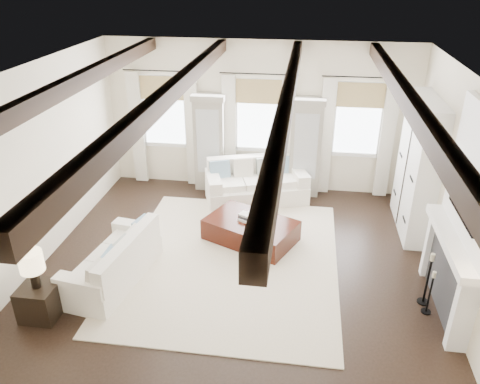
# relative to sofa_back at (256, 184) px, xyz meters

# --- Properties ---
(ground) EXTENTS (7.50, 7.50, 0.00)m
(ground) POSITION_rel_sofa_back_xyz_m (-0.03, -3.08, -0.35)
(ground) COLOR black
(ground) RESTS_ON ground
(room_shell) EXTENTS (6.54, 7.54, 3.22)m
(room_shell) POSITION_rel_sofa_back_xyz_m (0.71, -2.18, 1.53)
(room_shell) COLOR white
(room_shell) RESTS_ON ground
(area_rug) EXTENTS (3.60, 4.29, 0.02)m
(area_rug) POSITION_rel_sofa_back_xyz_m (-0.17, -2.34, -0.34)
(area_rug) COLOR beige
(area_rug) RESTS_ON ground
(sofa_back) EXTENTS (2.26, 1.55, 0.89)m
(sofa_back) POSITION_rel_sofa_back_xyz_m (0.00, 0.00, 0.00)
(sofa_back) COLOR white
(sofa_back) RESTS_ON ground
(sofa_left) EXTENTS (1.11, 1.95, 0.79)m
(sofa_left) POSITION_rel_sofa_back_xyz_m (-1.87, -3.12, -0.03)
(sofa_left) COLOR white
(sofa_left) RESTS_ON ground
(ottoman) EXTENTS (1.81, 1.53, 0.41)m
(ottoman) POSITION_rel_sofa_back_xyz_m (0.10, -1.64, -0.15)
(ottoman) COLOR black
(ottoman) RESTS_ON ground
(tray) EXTENTS (0.61, 0.55, 0.04)m
(tray) POSITION_rel_sofa_back_xyz_m (0.17, -1.61, 0.07)
(tray) COLOR white
(tray) RESTS_ON ottoman
(book_lower) EXTENTS (0.32, 0.29, 0.04)m
(book_lower) POSITION_rel_sofa_back_xyz_m (0.02, -1.62, 0.11)
(book_lower) COLOR #262628
(book_lower) RESTS_ON tray
(book_upper) EXTENTS (0.27, 0.25, 0.03)m
(book_upper) POSITION_rel_sofa_back_xyz_m (-0.00, -1.59, 0.15)
(book_upper) COLOR beige
(book_upper) RESTS_ON book_lower
(book_loose) EXTENTS (0.29, 0.26, 0.03)m
(book_loose) POSITION_rel_sofa_back_xyz_m (0.40, -1.92, 0.07)
(book_loose) COLOR #262628
(book_loose) RESTS_ON ottoman
(side_table_front) EXTENTS (0.51, 0.51, 0.51)m
(side_table_front) POSITION_rel_sofa_back_xyz_m (-2.61, -4.07, -0.10)
(side_table_front) COLOR black
(side_table_front) RESTS_ON ground
(lamp_front) EXTENTS (0.33, 0.33, 0.57)m
(lamp_front) POSITION_rel_sofa_back_xyz_m (-2.61, -4.07, 0.54)
(lamp_front) COLOR black
(lamp_front) RESTS_ON side_table_front
(side_table_back) EXTENTS (0.36, 0.36, 0.53)m
(side_table_back) POSITION_rel_sofa_back_xyz_m (-1.15, 0.56, -0.09)
(side_table_back) COLOR black
(side_table_back) RESTS_ON ground
(lamp_back) EXTENTS (0.32, 0.32, 0.55)m
(lamp_back) POSITION_rel_sofa_back_xyz_m (-1.15, 0.56, 0.56)
(lamp_back) COLOR black
(lamp_back) RESTS_ON side_table_back
(candlestick_near) EXTENTS (0.14, 0.14, 0.71)m
(candlestick_near) POSITION_rel_sofa_back_xyz_m (2.87, -3.21, -0.06)
(candlestick_near) COLOR black
(candlestick_near) RESTS_ON ground
(candlestick_far) EXTENTS (0.18, 0.18, 0.87)m
(candlestick_far) POSITION_rel_sofa_back_xyz_m (2.87, -3.00, 0.00)
(candlestick_far) COLOR black
(candlestick_far) RESTS_ON ground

